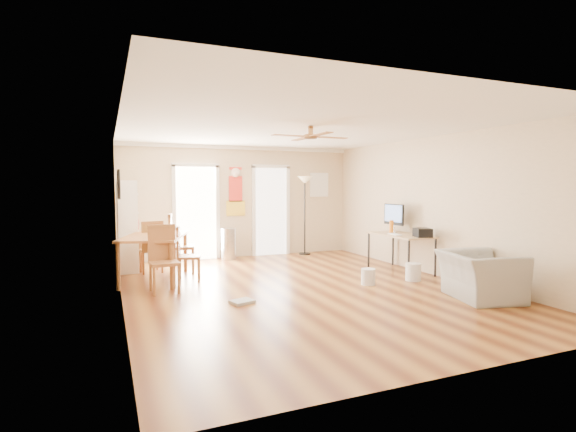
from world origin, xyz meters
name	(u,v)px	position (x,y,z in m)	size (l,w,h in m)	color
floor	(302,288)	(0.00, 0.00, 0.00)	(7.00, 7.00, 0.00)	brown
ceiling	(302,128)	(0.00, 0.00, 2.60)	(5.50, 7.00, 0.00)	silver
wall_back	(241,202)	(0.00, 3.50, 1.30)	(5.50, 0.04, 2.60)	beige
wall_front	(468,229)	(0.00, -3.50, 1.30)	(5.50, 0.04, 2.60)	beige
wall_left	(120,213)	(-2.75, 0.00, 1.30)	(0.04, 7.00, 2.60)	beige
wall_right	(437,206)	(2.75, 0.00, 1.30)	(0.04, 7.00, 2.60)	beige
crown_molding	(302,130)	(0.00, 0.00, 2.56)	(5.50, 7.00, 0.08)	white
kitchen_doorway	(196,213)	(-1.05, 3.48, 1.05)	(0.90, 0.10, 2.10)	white
bathroom_doorway	(271,212)	(0.75, 3.48, 1.05)	(0.80, 0.10, 2.10)	white
wall_decal	(236,191)	(-0.13, 3.48, 1.55)	(0.46, 0.03, 1.10)	red
ac_grille	(319,185)	(2.05, 3.47, 1.70)	(0.50, 0.04, 0.60)	white
framed_poster	(119,184)	(-2.73, 1.40, 1.70)	(0.04, 0.66, 0.48)	black
ceiling_fan	(311,137)	(0.00, -0.30, 2.43)	(1.24, 1.24, 0.20)	#593819
bookshelf	(127,226)	(-2.55, 2.69, 0.89)	(0.36, 0.80, 1.78)	white
dining_table	(155,258)	(-2.15, 1.58, 0.40)	(0.96, 1.60, 0.80)	#A45E35
dining_chair_right_a	(182,244)	(-1.60, 2.06, 0.57)	(0.47, 0.47, 1.13)	#A77936
dining_chair_right_b	(189,254)	(-1.60, 1.30, 0.48)	(0.40, 0.40, 0.96)	#A56535
dining_chair_near	(164,259)	(-2.11, 0.60, 0.52)	(0.43, 0.43, 1.05)	#9E5C32
dining_chair_far	(150,247)	(-2.16, 2.35, 0.50)	(0.41, 0.41, 1.00)	olive
trash_can	(229,244)	(-0.39, 3.18, 0.36)	(0.33, 0.33, 0.72)	#BCBCBE
torchiere_lamp	(305,216)	(1.53, 3.20, 0.95)	(0.36, 0.36, 1.90)	black
computer_desk	(400,253)	(2.36, 0.55, 0.37)	(0.68, 1.37, 0.73)	tan
imac	(394,218)	(2.47, 0.93, 1.02)	(0.08, 0.61, 0.57)	black
keyboard	(395,234)	(2.20, 0.52, 0.74)	(0.13, 0.39, 0.01)	silver
printer	(423,233)	(2.45, 0.02, 0.81)	(0.27, 0.32, 0.16)	black
orange_bottle	(391,227)	(2.30, 0.77, 0.86)	(0.09, 0.09, 0.26)	orange
wastebasket_a	(368,277)	(1.15, -0.19, 0.14)	(0.24, 0.24, 0.27)	silver
wastebasket_b	(413,272)	(2.06, -0.22, 0.16)	(0.27, 0.27, 0.31)	silver
floor_cloth	(242,302)	(-1.17, -0.49, 0.02)	(0.31, 0.24, 0.04)	#9B9A96
armchair	(480,276)	(2.15, -1.62, 0.35)	(1.07, 0.93, 0.69)	gray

